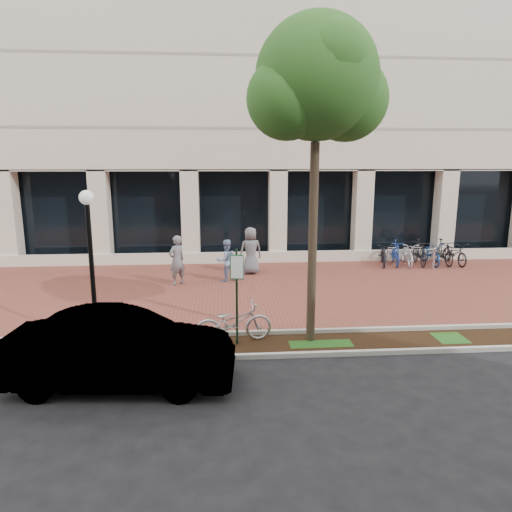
{
  "coord_description": "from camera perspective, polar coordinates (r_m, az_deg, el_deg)",
  "views": [
    {
      "loc": [
        -0.59,
        -16.01,
        4.54
      ],
      "look_at": [
        0.57,
        -0.8,
        1.4
      ],
      "focal_mm": 32.0,
      "sensor_mm": 36.0,
      "label": 1
    }
  ],
  "objects": [
    {
      "name": "pedestrian_right",
      "position": [
        18.74,
        -0.68,
        0.66
      ],
      "size": [
        1.07,
        0.83,
        1.95
      ],
      "primitive_type": "imported",
      "rotation": [
        0.0,
        0.0,
        3.38
      ],
      "color": "#5E5E63",
      "rests_on": "ground"
    },
    {
      "name": "brick_plaza",
      "position": [
        16.65,
        -2.17,
        -4.18
      ],
      "size": [
        40.0,
        9.0,
        0.01
      ],
      "primitive_type": "cube",
      "color": "brown",
      "rests_on": "ground"
    },
    {
      "name": "lamppost",
      "position": [
        12.1,
        -19.92,
        -0.21
      ],
      "size": [
        0.36,
        0.36,
        3.88
      ],
      "color": "black",
      "rests_on": "ground"
    },
    {
      "name": "curb_street_side",
      "position": [
        10.98,
        -0.93,
        -12.44
      ],
      "size": [
        40.0,
        0.12,
        0.12
      ],
      "primitive_type": "cube",
      "color": "beige",
      "rests_on": "ground"
    },
    {
      "name": "curb_plaza_side",
      "position": [
        12.37,
        -1.35,
        -9.61
      ],
      "size": [
        40.0,
        0.12,
        0.12
      ],
      "primitive_type": "cube",
      "color": "beige",
      "rests_on": "ground"
    },
    {
      "name": "street_tree",
      "position": [
        11.43,
        7.79,
        20.19
      ],
      "size": [
        3.46,
        2.88,
        7.9
      ],
      "color": "#413025",
      "rests_on": "ground"
    },
    {
      "name": "planting_strip",
      "position": [
        11.69,
        -1.15,
        -11.19
      ],
      "size": [
        40.0,
        1.5,
        0.01
      ],
      "primitive_type": "cube",
      "color": "black",
      "rests_on": "ground"
    },
    {
      "name": "ground",
      "position": [
        16.65,
        -2.17,
        -4.2
      ],
      "size": [
        120.0,
        120.0,
        0.0
      ],
      "primitive_type": "plane",
      "color": "black",
      "rests_on": "ground"
    },
    {
      "name": "bike_rack_cluster",
      "position": [
        21.76,
        19.76,
        0.33
      ],
      "size": [
        4.27,
        2.06,
        1.14
      ],
      "rotation": [
        0.0,
        0.0,
        -0.16
      ],
      "color": "black",
      "rests_on": "ground"
    },
    {
      "name": "parking_sign",
      "position": [
        11.29,
        -2.42,
        -3.64
      ],
      "size": [
        0.34,
        0.07,
        2.47
      ],
      "rotation": [
        0.0,
        0.0,
        -0.17
      ],
      "color": "#12321A",
      "rests_on": "ground"
    },
    {
      "name": "locked_bicycle",
      "position": [
        11.78,
        -2.86,
        -8.3
      ],
      "size": [
        2.1,
        1.06,
        1.05
      ],
      "primitive_type": "imported",
      "rotation": [
        0.0,
        0.0,
        1.76
      ],
      "color": "silver",
      "rests_on": "ground"
    },
    {
      "name": "sedan_near_curb",
      "position": [
        9.92,
        -16.73,
        -11.2
      ],
      "size": [
        4.79,
        1.97,
        1.54
      ],
      "primitive_type": "imported",
      "rotation": [
        0.0,
        0.0,
        1.5
      ],
      "color": "silver",
      "rests_on": "ground"
    },
    {
      "name": "pedestrian_mid",
      "position": [
        17.66,
        -3.76,
        -0.56
      ],
      "size": [
        0.98,
        0.89,
        1.63
      ],
      "primitive_type": "imported",
      "rotation": [
        0.0,
        0.0,
        3.56
      ],
      "color": "#7C92BA",
      "rests_on": "ground"
    },
    {
      "name": "near_office_building",
      "position": [
        27.06,
        -3.29,
        23.36
      ],
      "size": [
        40.0,
        12.12,
        16.0
      ],
      "color": "beige",
      "rests_on": "ground"
    },
    {
      "name": "bollard",
      "position": [
        21.02,
        21.33,
        -0.28
      ],
      "size": [
        0.12,
        0.12,
        0.97
      ],
      "color": "silver",
      "rests_on": "ground"
    },
    {
      "name": "pedestrian_left",
      "position": [
        17.33,
        -9.86,
        -0.53
      ],
      "size": [
        0.81,
        0.79,
        1.88
      ],
      "primitive_type": "imported",
      "rotation": [
        0.0,
        0.0,
        3.87
      ],
      "color": "slate",
      "rests_on": "ground"
    }
  ]
}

